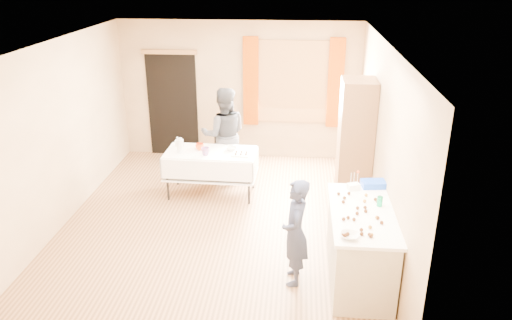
# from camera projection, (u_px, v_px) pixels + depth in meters

# --- Properties ---
(floor) EXTENTS (4.50, 5.50, 0.02)m
(floor) POSITION_uv_depth(u_px,v_px,m) (219.00, 223.00, 7.35)
(floor) COLOR #9E7047
(floor) RESTS_ON ground
(ceiling) EXTENTS (4.50, 5.50, 0.02)m
(ceiling) POSITION_uv_depth(u_px,v_px,m) (213.00, 43.00, 6.37)
(ceiling) COLOR white
(ceiling) RESTS_ON floor
(wall_back) EXTENTS (4.50, 0.02, 2.60)m
(wall_back) POSITION_uv_depth(u_px,v_px,m) (240.00, 91.00, 9.41)
(wall_back) COLOR tan
(wall_back) RESTS_ON floor
(wall_front) EXTENTS (4.50, 0.02, 2.60)m
(wall_front) POSITION_uv_depth(u_px,v_px,m) (165.00, 247.00, 4.31)
(wall_front) COLOR tan
(wall_front) RESTS_ON floor
(wall_left) EXTENTS (0.02, 5.50, 2.60)m
(wall_left) POSITION_uv_depth(u_px,v_px,m) (58.00, 135.00, 7.04)
(wall_left) COLOR tan
(wall_left) RESTS_ON floor
(wall_right) EXTENTS (0.02, 5.50, 2.60)m
(wall_right) POSITION_uv_depth(u_px,v_px,m) (383.00, 145.00, 6.68)
(wall_right) COLOR tan
(wall_right) RESTS_ON floor
(window_frame) EXTENTS (1.32, 0.06, 1.52)m
(window_frame) POSITION_uv_depth(u_px,v_px,m) (293.00, 82.00, 9.22)
(window_frame) COLOR olive
(window_frame) RESTS_ON wall_back
(window_pane) EXTENTS (1.20, 0.02, 1.40)m
(window_pane) POSITION_uv_depth(u_px,v_px,m) (293.00, 82.00, 9.21)
(window_pane) COLOR white
(window_pane) RESTS_ON wall_back
(curtain_left) EXTENTS (0.28, 0.06, 1.65)m
(curtain_left) POSITION_uv_depth(u_px,v_px,m) (251.00, 82.00, 9.24)
(curtain_left) COLOR #A23B00
(curtain_left) RESTS_ON wall_back
(curtain_right) EXTENTS (0.28, 0.06, 1.65)m
(curtain_right) POSITION_uv_depth(u_px,v_px,m) (336.00, 83.00, 9.11)
(curtain_right) COLOR #A23B00
(curtain_right) RESTS_ON wall_back
(doorway) EXTENTS (0.95, 0.04, 2.00)m
(doorway) POSITION_uv_depth(u_px,v_px,m) (173.00, 105.00, 9.60)
(doorway) COLOR black
(doorway) RESTS_ON floor
(door_lintel) EXTENTS (1.05, 0.06, 0.08)m
(door_lintel) POSITION_uv_depth(u_px,v_px,m) (169.00, 52.00, 9.19)
(door_lintel) COLOR olive
(door_lintel) RESTS_ON wall_back
(cabinet) EXTENTS (0.50, 0.60, 1.99)m
(cabinet) POSITION_uv_depth(u_px,v_px,m) (355.00, 144.00, 7.57)
(cabinet) COLOR brown
(cabinet) RESTS_ON floor
(counter) EXTENTS (0.73, 1.54, 0.91)m
(counter) POSITION_uv_depth(u_px,v_px,m) (360.00, 246.00, 5.91)
(counter) COLOR #BDB398
(counter) RESTS_ON floor
(party_table) EXTENTS (1.48, 0.79, 0.75)m
(party_table) POSITION_uv_depth(u_px,v_px,m) (211.00, 169.00, 8.09)
(party_table) COLOR black
(party_table) RESTS_ON floor
(chair) EXTENTS (0.53, 0.53, 1.00)m
(chair) POSITION_uv_depth(u_px,v_px,m) (228.00, 157.00, 9.00)
(chair) COLOR black
(chair) RESTS_ON floor
(girl) EXTENTS (0.50, 0.34, 1.32)m
(girl) POSITION_uv_depth(u_px,v_px,m) (295.00, 233.00, 5.79)
(girl) COLOR #202641
(girl) RESTS_ON floor
(woman) EXTENTS (1.01, 0.89, 1.64)m
(woman) POSITION_uv_depth(u_px,v_px,m) (224.00, 135.00, 8.52)
(woman) COLOR black
(woman) RESTS_ON floor
(soda_can) EXTENTS (0.09, 0.09, 0.12)m
(soda_can) POSITION_uv_depth(u_px,v_px,m) (380.00, 201.00, 5.85)
(soda_can) COLOR #0C8C50
(soda_can) RESTS_ON counter
(mixing_bowl) EXTENTS (0.27, 0.27, 0.05)m
(mixing_bowl) POSITION_uv_depth(u_px,v_px,m) (349.00, 236.00, 5.19)
(mixing_bowl) COLOR white
(mixing_bowl) RESTS_ON counter
(foam_block) EXTENTS (0.18, 0.15, 0.08)m
(foam_block) POSITION_uv_depth(u_px,v_px,m) (353.00, 187.00, 6.27)
(foam_block) COLOR white
(foam_block) RESTS_ON counter
(blue_basket) EXTENTS (0.32, 0.24, 0.08)m
(blue_basket) POSITION_uv_depth(u_px,v_px,m) (373.00, 184.00, 6.35)
(blue_basket) COLOR blue
(blue_basket) RESTS_ON counter
(pitcher) EXTENTS (0.12, 0.12, 0.22)m
(pitcher) POSITION_uv_depth(u_px,v_px,m) (180.00, 146.00, 7.89)
(pitcher) COLOR silver
(pitcher) RESTS_ON party_table
(cup_red) EXTENTS (0.22, 0.22, 0.11)m
(cup_red) POSITION_uv_depth(u_px,v_px,m) (200.00, 147.00, 8.03)
(cup_red) COLOR #DD3C0A
(cup_red) RESTS_ON party_table
(cup_rainbow) EXTENTS (0.15, 0.15, 0.12)m
(cup_rainbow) POSITION_uv_depth(u_px,v_px,m) (205.00, 151.00, 7.81)
(cup_rainbow) COLOR red
(cup_rainbow) RESTS_ON party_table
(small_bowl) EXTENTS (0.17, 0.17, 0.05)m
(small_bowl) POSITION_uv_depth(u_px,v_px,m) (232.00, 149.00, 8.03)
(small_bowl) COLOR white
(small_bowl) RESTS_ON party_table
(pastry_tray) EXTENTS (0.30, 0.23, 0.02)m
(pastry_tray) POSITION_uv_depth(u_px,v_px,m) (241.00, 155.00, 7.83)
(pastry_tray) COLOR white
(pastry_tray) RESTS_ON party_table
(bottle) EXTENTS (0.09, 0.09, 0.16)m
(bottle) POSITION_uv_depth(u_px,v_px,m) (178.00, 142.00, 8.17)
(bottle) COLOR white
(bottle) RESTS_ON party_table
(cake_balls) EXTENTS (0.52, 1.07, 0.04)m
(cake_balls) POSITION_uv_depth(u_px,v_px,m) (360.00, 215.00, 5.61)
(cake_balls) COLOR #3F2314
(cake_balls) RESTS_ON counter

